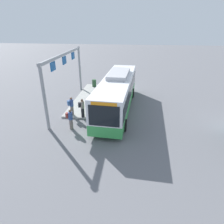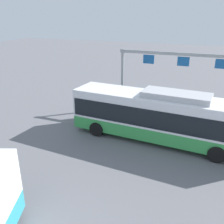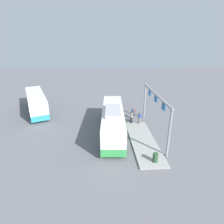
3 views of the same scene
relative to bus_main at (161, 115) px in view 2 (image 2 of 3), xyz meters
name	(u,v)px [view 2 (image 2 of 3)]	position (x,y,z in m)	size (l,w,h in m)	color
ground_plane	(159,140)	(0.01, 0.00, -1.81)	(120.00, 120.00, 0.00)	slate
platform_curb	(201,126)	(-2.45, -3.32, -1.73)	(10.00, 2.80, 0.16)	#9E9E99
bus_main	(161,115)	(0.00, 0.00, 0.00)	(11.93, 3.25, 3.46)	green
person_boarding	(117,105)	(4.29, -3.28, -0.92)	(0.36, 0.54, 1.67)	slate
person_waiting_near	(145,104)	(2.10, -3.86, -0.76)	(0.54, 0.61, 1.67)	slate
person_waiting_mid	(137,108)	(2.42, -2.81, -0.76)	(0.45, 0.59, 1.67)	black
platform_sign_gantry	(182,70)	(-0.49, -5.03, 1.99)	(10.39, 0.24, 5.20)	gray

